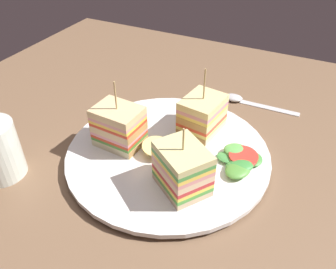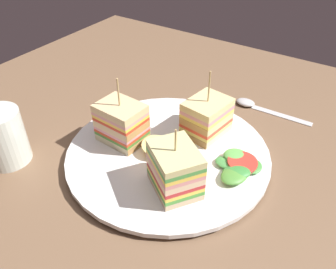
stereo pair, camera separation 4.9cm
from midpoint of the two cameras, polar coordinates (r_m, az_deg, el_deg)
name	(u,v)px [view 1 (the left image)]	position (r cm, az deg, el deg)	size (l,w,h in cm)	color
ground_plane	(168,162)	(52.16, -2.69, -4.65)	(95.59, 89.02, 1.80)	brown
plate	(168,153)	(51.05, -2.74, -3.24)	(29.58, 29.58, 1.30)	white
sandwich_wedge_0	(182,169)	(43.25, -0.88, -5.77)	(8.46, 8.07, 9.31)	#D1B48D
sandwich_wedge_1	(202,115)	(53.15, 3.01, 3.15)	(6.21, 7.40, 10.56)	beige
sandwich_wedge_2	(119,126)	(51.15, -10.77, 1.20)	(7.04, 5.54, 10.37)	beige
chip_pile	(167,148)	(49.61, -2.92, -2.40)	(7.88, 7.72, 1.78)	#DDB067
salad_garnish	(239,160)	(48.76, 8.82, -4.30)	(6.38, 8.02, 1.64)	#3D8D3E
spoon	(243,100)	(64.69, 10.17, 5.46)	(13.64, 2.47, 1.00)	silver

